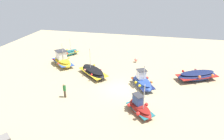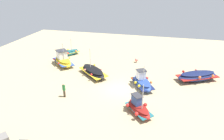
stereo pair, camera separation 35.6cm
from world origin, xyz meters
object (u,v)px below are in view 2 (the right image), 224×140
person_walking (64,89)px  fishing_boat_3 (197,76)px  fishing_boat_0 (142,82)px  fishing_boat_2 (138,108)px  fishing_boat_5 (93,72)px  fishing_boat_4 (63,60)px  mooring_buoy_0 (136,60)px  fishing_boat_1 (70,53)px

person_walking → fishing_boat_3: bearing=141.2°
fishing_boat_0 → fishing_boat_2: 5.23m
fishing_boat_0 → fishing_boat_3: 7.33m
fishing_boat_3 → fishing_boat_5: 13.20m
fishing_boat_3 → fishing_boat_4: 18.60m
fishing_boat_0 → person_walking: size_ratio=2.49×
fishing_boat_3 → mooring_buoy_0: bearing=-54.9°
fishing_boat_0 → fishing_boat_1: size_ratio=1.24×
fishing_boat_4 → fishing_boat_5: (-5.51, 2.41, -0.19)m
fishing_boat_2 → fishing_boat_4: 15.46m
fishing_boat_0 → fishing_boat_5: bearing=46.1°
fishing_boat_3 → mooring_buoy_0: (8.19, -4.26, -0.17)m
person_walking → mooring_buoy_0: bearing=175.8°
fishing_boat_1 → fishing_boat_0: bearing=92.2°
fishing_boat_0 → fishing_boat_1: fishing_boat_0 is taller
fishing_boat_0 → mooring_buoy_0: (1.71, -7.69, -0.23)m
fishing_boat_3 → fishing_boat_5: (13.08, 1.76, -0.06)m
fishing_boat_2 → mooring_buoy_0: fishing_boat_2 is taller
fishing_boat_5 → fishing_boat_0: bearing=27.1°
fishing_boat_2 → person_walking: size_ratio=2.03×
fishing_boat_2 → fishing_boat_4: bearing=12.2°
fishing_boat_1 → mooring_buoy_0: (-11.18, 0.55, -0.04)m
fishing_boat_2 → fishing_boat_3: fishing_boat_2 is taller
fishing_boat_2 → fishing_boat_3: 10.66m
fishing_boat_1 → fishing_boat_5: fishing_boat_5 is taller
fishing_boat_1 → mooring_buoy_0: size_ratio=4.85×
fishing_boat_4 → fishing_boat_0: bearing=-155.4°
fishing_boat_1 → fishing_boat_2: fishing_boat_2 is taller
fishing_boat_5 → person_walking: fishing_boat_5 is taller
fishing_boat_3 → fishing_boat_1: bearing=-41.4°
fishing_boat_1 → fishing_boat_5: size_ratio=0.68×
fishing_boat_1 → fishing_boat_4: size_ratio=0.73×
fishing_boat_1 → fishing_boat_3: size_ratio=0.60×
fishing_boat_2 → fishing_boat_3: (-6.23, -8.65, 0.01)m
fishing_boat_0 → mooring_buoy_0: 7.88m
fishing_boat_2 → person_walking: (8.08, -1.01, 0.36)m
fishing_boat_2 → fishing_boat_5: fishing_boat_5 is taller
mooring_buoy_0 → fishing_boat_0: bearing=102.5°
fishing_boat_1 → fishing_boat_4: fishing_boat_4 is taller
fishing_boat_5 → fishing_boat_4: bearing=-162.4°
fishing_boat_5 → fishing_boat_2: bearing=-3.9°
fishing_boat_1 → mooring_buoy_0: 11.19m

